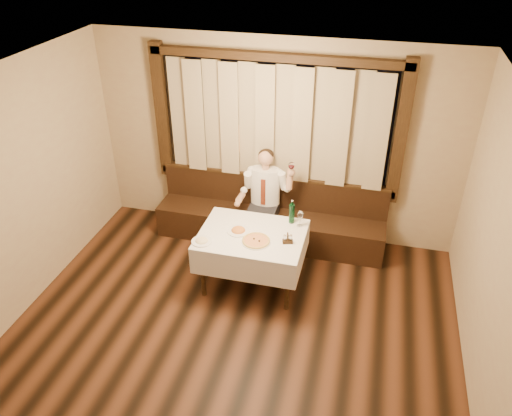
% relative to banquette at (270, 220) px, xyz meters
% --- Properties ---
extents(room, '(5.01, 6.01, 2.81)m').
position_rel_banquette_xyz_m(room, '(-0.00, -1.75, 1.19)').
color(room, black).
rests_on(room, ground).
extents(banquette, '(3.20, 0.61, 0.94)m').
position_rel_banquette_xyz_m(banquette, '(0.00, 0.00, 0.00)').
color(banquette, black).
rests_on(banquette, ground).
extents(dining_table, '(1.27, 0.97, 0.76)m').
position_rel_banquette_xyz_m(dining_table, '(0.00, -1.02, 0.34)').
color(dining_table, black).
rests_on(dining_table, ground).
extents(pizza, '(0.35, 0.35, 0.04)m').
position_rel_banquette_xyz_m(pizza, '(0.09, -1.18, 0.46)').
color(pizza, white).
rests_on(pizza, dining_table).
extents(pasta_red, '(0.27, 0.27, 0.09)m').
position_rel_banquette_xyz_m(pasta_red, '(-0.17, -1.02, 0.48)').
color(pasta_red, white).
rests_on(pasta_red, dining_table).
extents(pasta_cream, '(0.24, 0.24, 0.08)m').
position_rel_banquette_xyz_m(pasta_cream, '(-0.53, -1.33, 0.48)').
color(pasta_cream, white).
rests_on(pasta_cream, dining_table).
extents(green_bottle, '(0.07, 0.07, 0.32)m').
position_rel_banquette_xyz_m(green_bottle, '(0.41, -0.66, 0.58)').
color(green_bottle, '#0E421F').
rests_on(green_bottle, dining_table).
extents(table_wine_glass, '(0.08, 0.08, 0.21)m').
position_rel_banquette_xyz_m(table_wine_glass, '(0.53, -0.72, 0.60)').
color(table_wine_glass, white).
rests_on(table_wine_glass, dining_table).
extents(cruet_caddy, '(0.13, 0.09, 0.13)m').
position_rel_banquette_xyz_m(cruet_caddy, '(0.45, -1.11, 0.49)').
color(cruet_caddy, black).
rests_on(cruet_caddy, dining_table).
extents(seated_man, '(0.76, 0.57, 1.39)m').
position_rel_banquette_xyz_m(seated_man, '(-0.07, -0.09, 0.50)').
color(seated_man, black).
rests_on(seated_man, ground).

